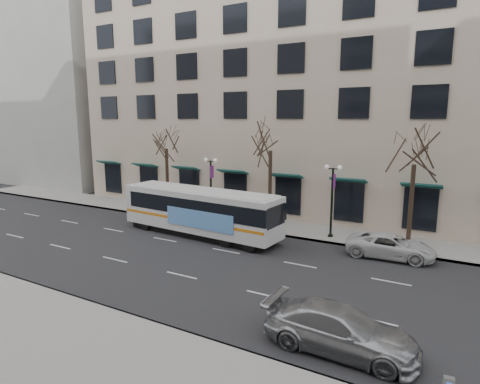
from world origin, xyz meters
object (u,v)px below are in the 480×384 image
Objects in this scene: lamp_post_left at (211,186)px; silver_car at (340,329)px; tree_far_left at (166,138)px; lamp_post_right at (332,198)px; city_bus at (201,211)px; tree_far_mid at (271,138)px; tree_far_right at (415,149)px; white_pickup at (390,246)px.

silver_car is at bearing -42.88° from lamp_post_left.
tree_far_left reaches higher than lamp_post_right.
city_bus is at bearing 53.56° from silver_car.
city_bus is 2.26× the size of silver_car.
tree_far_left is 0.66× the size of city_bus.
tree_far_left is 24.57m from silver_car.
tree_far_mid is 1.64× the size of lamp_post_right.
tree_far_left is at bearing 180.00° from tree_far_right.
tree_far_right is at bearing -18.39° from white_pickup.
lamp_post_right is 9.28m from city_bus.
tree_far_left is 0.98× the size of tree_far_mid.
tree_far_mid is at bearing 6.85° from lamp_post_left.
lamp_post_right is 14.19m from silver_car.
lamp_post_right is (5.01, -0.60, -3.96)m from tree_far_mid.
lamp_post_right is at bearing 61.71° from white_pickup.
city_bus is at bearing -67.11° from lamp_post_left.
white_pickup is at bearing -15.62° from tree_far_mid.
tree_far_mid is 17.86m from silver_car.
lamp_post_right reaches higher than white_pickup.
tree_far_right reaches higher than city_bus.
lamp_post_left is 10.00m from lamp_post_right.
silver_car reaches higher than white_pickup.
lamp_post_left is 0.94× the size of silver_car.
city_bus is at bearing -161.77° from tree_far_right.
tree_far_mid is 6.41m from lamp_post_right.
tree_far_left is at bearing 150.51° from city_bus.
tree_far_mid is at bearing 71.08° from white_pickup.
tree_far_mid is 1.06× the size of tree_far_right.
lamp_post_left is at bearing -173.15° from tree_far_mid.
silver_car is (14.36, -13.33, -2.14)m from lamp_post_left.
tree_far_right is 6.11m from lamp_post_right.
lamp_post_right is at bearing 28.60° from city_bus.
city_bus reaches higher than silver_car.
tree_far_mid reaches higher than tree_far_left.
lamp_post_right is at bearing 0.00° from lamp_post_left.
tree_far_left is 1.50× the size of silver_car.
lamp_post_left is 1.00× the size of lamp_post_right.
white_pickup is (4.29, -2.00, -2.23)m from lamp_post_right.
white_pickup is (9.30, -2.60, -6.19)m from tree_far_mid.
white_pickup is at bearing -24.99° from lamp_post_right.
white_pickup is at bearing -7.67° from tree_far_left.
tree_far_mid is at bearing 0.00° from tree_far_left.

